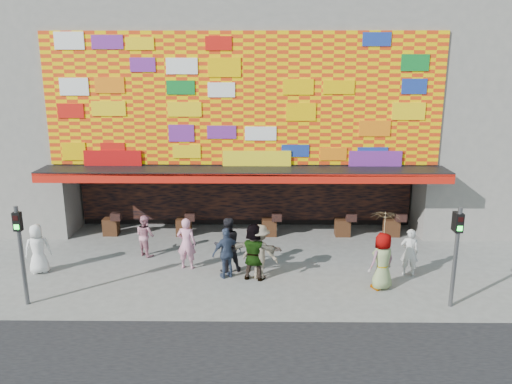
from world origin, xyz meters
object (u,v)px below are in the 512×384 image
signal_right (457,246)px  ped_g (382,261)px  ped_b (187,243)px  ped_h (409,252)px  ped_f (254,252)px  ped_i (145,235)px  parasol (385,225)px  ped_c (227,245)px  ped_a (38,249)px  ped_e (227,253)px  signal_left (20,245)px  ped_d (260,252)px

signal_right → ped_g: bearing=146.4°
ped_b → ped_h: size_ratio=1.11×
ped_f → ped_i: 4.51m
parasol → ped_c: bearing=165.2°
ped_a → ped_i: size_ratio=1.12×
ped_c → ped_h: bearing=159.0°
ped_f → parasol: parasol is taller
signal_right → ped_b: 8.57m
ped_a → ped_e: bearing=157.5°
ped_f → ped_i: ped_f is taller
signal_left → ped_i: signal_left is taller
signal_left → parasol: (10.64, 1.17, 0.25)m
ped_c → ped_d: (1.09, -0.57, -0.03)m
ped_g → ped_f: bearing=-38.7°
ped_a → ped_h: (12.39, -0.06, -0.04)m
signal_right → ped_c: (-6.66, 2.47, -0.91)m
ped_b → ped_a: bearing=12.6°
signal_left → ped_a: 2.55m
ped_i → ped_h: bearing=-150.8°
ped_c → ped_h: 6.06m
ped_i → parasol: parasol is taller
ped_b → parasol: parasol is taller
signal_left → ped_g: signal_left is taller
ped_f → signal_right: bearing=176.3°
ped_e → ped_g: (4.89, -0.78, 0.06)m
ped_g → ped_i: bearing=-47.9°
signal_right → ped_c: signal_right is taller
signal_left → signal_right: same height
ped_e → ped_g: 4.95m
ped_b → ped_i: bearing=-27.5°
ped_a → ped_f: size_ratio=0.90×
ped_c → ped_f: bearing=126.7°
ped_c → parasol: 5.20m
ped_a → ped_i: bearing=-173.0°
signal_left → parasol: size_ratio=1.70×
ped_d → ped_g: bearing=-173.1°
ped_e → ped_i: bearing=-58.1°
signal_left → ped_c: signal_left is taller
ped_b → parasol: size_ratio=1.02×
signal_right → ped_d: bearing=161.2°
signal_right → ped_d: signal_right is taller
parasol → signal_left: bearing=-173.7°
ped_b → ped_c: ped_c is taller
ped_g → parasol: 1.19m
ped_b → ped_g: bearing=173.9°
ped_b → ped_i: ped_b is taller
ped_e → ped_h: bearing=156.1°
ped_b → ped_e: size_ratio=1.05×
parasol → ped_f: bearing=170.5°
signal_right → ped_f: signal_right is taller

